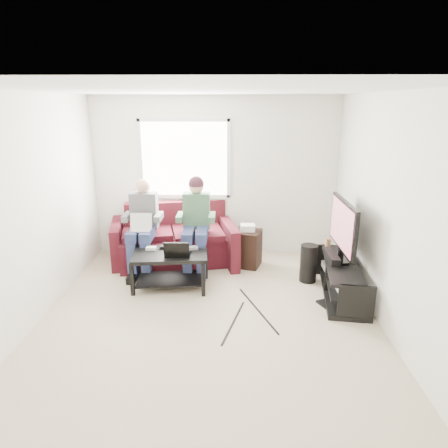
{
  "coord_description": "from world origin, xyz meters",
  "views": [
    {
      "loc": [
        0.27,
        -4.26,
        2.47
      ],
      "look_at": [
        0.17,
        0.6,
        1.0
      ],
      "focal_mm": 32.0,
      "sensor_mm": 36.0,
      "label": 1
    }
  ],
  "objects_px": {
    "tv": "(343,227)",
    "tv_stand": "(341,281)",
    "coffee_table": "(170,262)",
    "subwoofer": "(308,263)",
    "end_table": "(247,247)",
    "sofa": "(174,241)"
  },
  "relations": [
    {
      "from": "tv",
      "to": "subwoofer",
      "type": "distance_m",
      "value": 0.81
    },
    {
      "from": "tv_stand",
      "to": "subwoofer",
      "type": "height_order",
      "value": "subwoofer"
    },
    {
      "from": "coffee_table",
      "to": "subwoofer",
      "type": "height_order",
      "value": "subwoofer"
    },
    {
      "from": "sofa",
      "to": "subwoofer",
      "type": "bearing_deg",
      "value": -19.65
    },
    {
      "from": "coffee_table",
      "to": "end_table",
      "type": "distance_m",
      "value": 1.34
    },
    {
      "from": "tv_stand",
      "to": "tv",
      "type": "distance_m",
      "value": 0.72
    },
    {
      "from": "sofa",
      "to": "tv_stand",
      "type": "distance_m",
      "value": 2.66
    },
    {
      "from": "tv_stand",
      "to": "tv",
      "type": "xyz_separation_m",
      "value": [
        -0.0,
        0.1,
        0.72
      ]
    },
    {
      "from": "sofa",
      "to": "tv",
      "type": "relative_size",
      "value": 1.95
    },
    {
      "from": "sofa",
      "to": "end_table",
      "type": "xyz_separation_m",
      "value": [
        1.18,
        -0.17,
        -0.03
      ]
    },
    {
      "from": "coffee_table",
      "to": "tv_stand",
      "type": "distance_m",
      "value": 2.31
    },
    {
      "from": "subwoofer",
      "to": "end_table",
      "type": "distance_m",
      "value": 1.02
    },
    {
      "from": "sofa",
      "to": "tv",
      "type": "bearing_deg",
      "value": -24.21
    },
    {
      "from": "tv_stand",
      "to": "end_table",
      "type": "bearing_deg",
      "value": 140.23
    },
    {
      "from": "sofa",
      "to": "subwoofer",
      "type": "distance_m",
      "value": 2.17
    },
    {
      "from": "tv",
      "to": "tv_stand",
      "type": "bearing_deg",
      "value": -88.53
    },
    {
      "from": "sofa",
      "to": "subwoofer",
      "type": "xyz_separation_m",
      "value": [
        2.04,
        -0.73,
        -0.06
      ]
    },
    {
      "from": "coffee_table",
      "to": "end_table",
      "type": "bearing_deg",
      "value": 35.5
    },
    {
      "from": "subwoofer",
      "to": "end_table",
      "type": "xyz_separation_m",
      "value": [
        -0.85,
        0.56,
        0.03
      ]
    },
    {
      "from": "tv_stand",
      "to": "sofa",
      "type": "bearing_deg",
      "value": 153.84
    },
    {
      "from": "coffee_table",
      "to": "tv_stand",
      "type": "xyz_separation_m",
      "value": [
        2.3,
        -0.22,
        -0.16
      ]
    },
    {
      "from": "tv_stand",
      "to": "end_table",
      "type": "relative_size",
      "value": 2.15
    }
  ]
}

